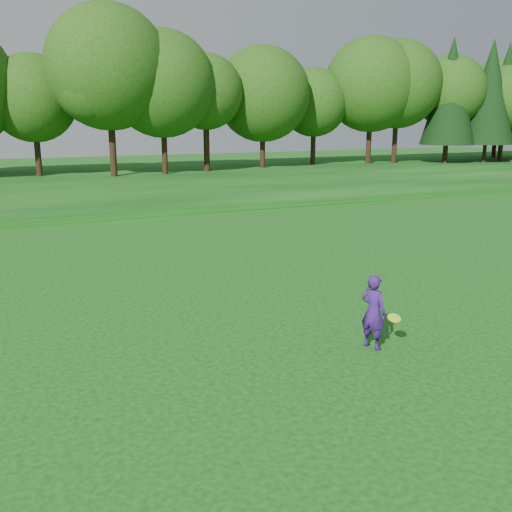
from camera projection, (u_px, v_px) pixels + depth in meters
name	position (u px, v px, depth m)	size (l,w,h in m)	color
ground	(303.00, 394.00, 10.47)	(140.00, 140.00, 0.00)	#0D4510
berm	(71.00, 185.00, 40.51)	(130.00, 30.00, 0.60)	#0D4510
walking_path	(107.00, 220.00, 28.17)	(130.00, 1.60, 0.04)	gray
treeline	(57.00, 74.00, 42.21)	(104.00, 7.00, 15.00)	#1A420F
woman	(374.00, 312.00, 12.40)	(0.71, 0.87, 1.67)	#361768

